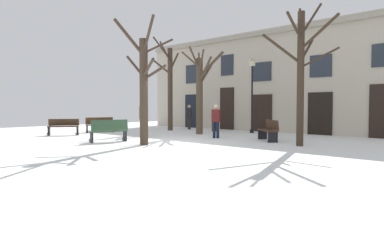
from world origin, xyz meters
TOP-DOWN VIEW (x-y plane):
  - ground_plane at (0.00, 0.00)m, footprint 30.84×30.84m
  - building_facade at (0.00, 8.31)m, footprint 19.28×0.60m
  - tree_foreground at (-1.75, 4.21)m, footprint 2.21×1.91m
  - tree_left_of_center at (-5.00, 5.01)m, footprint 1.22×1.66m
  - tree_right_of_center at (4.76, 2.56)m, footprint 2.63×2.26m
  - tree_center at (0.03, -1.24)m, footprint 2.21×1.96m
  - streetlamp at (-0.06, 6.75)m, footprint 0.30×0.30m
  - litter_bin at (-2.43, 6.38)m, footprint 0.45×0.45m
  - bench_far_corner at (-6.54, -1.23)m, footprint 1.27×1.52m
  - bench_near_lamp at (2.86, 3.52)m, footprint 1.52×1.46m
  - bench_facing_shops at (-1.92, -1.53)m, footprint 0.93×1.63m
  - bench_by_litter_bin at (-7.00, 1.23)m, footprint 1.11×1.64m
  - person_strolling at (-4.73, 6.54)m, footprint 0.36×0.44m
  - person_crossing_plaza at (0.38, 2.91)m, footprint 0.43×0.34m
  - person_near_bench at (-3.02, 1.21)m, footprint 0.38×0.44m

SIDE VIEW (x-z plane):
  - ground_plane at x=0.00m, z-range 0.00..0.00m
  - litter_bin at x=-2.43m, z-range 0.00..0.85m
  - bench_by_litter_bin at x=-7.00m, z-range 0.01..0.88m
  - bench_far_corner at x=-6.54m, z-range 0.02..0.89m
  - bench_near_lamp at x=2.86m, z-range 0.00..0.94m
  - bench_facing_shops at x=-1.92m, z-range 0.01..0.97m
  - person_strolling at x=-4.73m, z-range 0.08..1.70m
  - person_crossing_plaza at x=0.38m, z-range 0.08..1.70m
  - person_near_bench at x=-3.02m, z-range 0.11..1.92m
  - tree_center at x=0.03m, z-range -0.10..4.83m
  - tree_foreground at x=-1.75m, z-range 0.07..4.78m
  - streetlamp at x=-0.06m, z-range 0.45..4.68m
  - tree_left_of_center at x=-5.00m, z-range -0.02..5.65m
  - tree_right_of_center at x=4.76m, z-range 0.16..5.59m
  - building_facade at x=0.00m, z-range 0.04..6.15m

